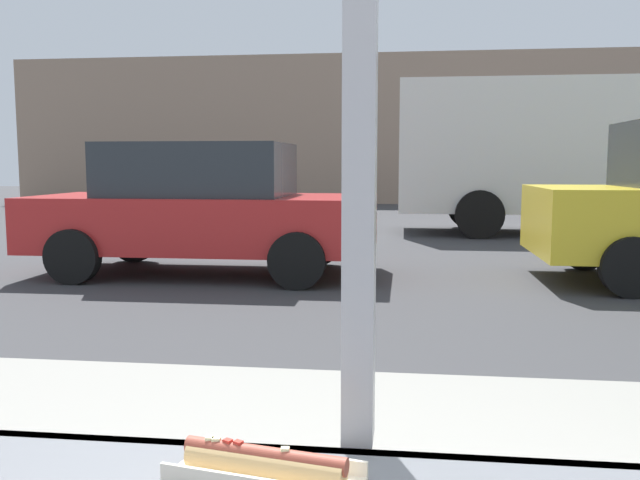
# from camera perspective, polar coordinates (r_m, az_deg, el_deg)

# --- Properties ---
(ground_plane) EXTENTS (60.00, 60.00, 0.00)m
(ground_plane) POSITION_cam_1_polar(r_m,az_deg,el_deg) (9.08, 6.63, -2.34)
(ground_plane) COLOR #38383A
(building_facade_far) EXTENTS (28.00, 1.20, 5.11)m
(building_facade_far) POSITION_cam_1_polar(r_m,az_deg,el_deg) (23.93, 7.06, 9.23)
(building_facade_far) COLOR gray
(building_facade_far) RESTS_ON ground
(hotdog_tray_near) EXTENTS (0.29, 0.15, 0.05)m
(hotdog_tray_near) POSITION_cam_1_polar(r_m,az_deg,el_deg) (1.00, -4.72, -18.48)
(hotdog_tray_near) COLOR beige
(hotdog_tray_near) RESTS_ON window_counter
(parked_car_red) EXTENTS (4.22, 1.98, 1.63)m
(parked_car_red) POSITION_cam_1_polar(r_m,az_deg,el_deg) (8.56, -9.81, 2.70)
(parked_car_red) COLOR red
(parked_car_red) RESTS_ON ground
(box_truck) EXTENTS (6.22, 2.44, 2.96)m
(box_truck) POSITION_cam_1_polar(r_m,az_deg,el_deg) (14.10, 18.94, 7.02)
(box_truck) COLOR silver
(box_truck) RESTS_ON ground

